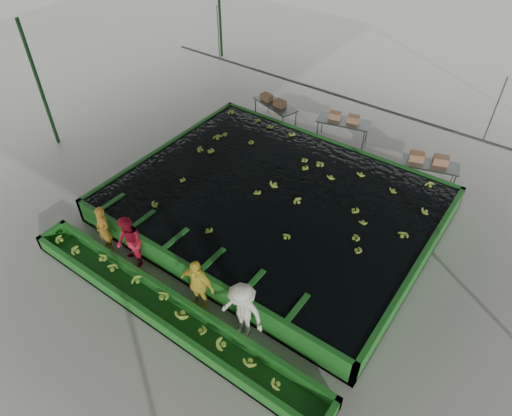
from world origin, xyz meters
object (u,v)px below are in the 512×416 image
Objects in this scene: sorting_trough at (166,311)px; flotation_tank at (274,204)px; worker_b at (130,243)px; packing_table_mid at (342,131)px; worker_d at (242,311)px; worker_a at (104,229)px; box_stack_right at (428,162)px; worker_c at (197,285)px; packing_table_right at (428,174)px; packing_table_left at (275,114)px; box_stack_left at (273,103)px; box_stack_mid at (344,120)px.

flotation_tank is at bearing 90.00° from sorting_trough.
packing_table_mid is at bearing 101.26° from worker_b.
worker_b is 0.98× the size of worker_d.
worker_a reaches higher than box_stack_right.
worker_c is 9.49m from box_stack_right.
box_stack_right reaches higher than flotation_tank.
worker_d is 1.39× the size of box_stack_right.
box_stack_right reaches higher than packing_table_right.
flotation_tank is at bearing -56.51° from packing_table_left.
packing_table_right is 0.47m from box_stack_right.
box_stack_left is at bearing 106.23° from worker_c.
packing_table_left is at bearing 105.59° from worker_c.
worker_b is 0.87× the size of packing_table_mid.
box_stack_mid is (-0.30, 10.55, 0.70)m from sorting_trough.
worker_a is 10.20m from box_stack_mid.
packing_table_mid is 0.48m from box_stack_mid.
packing_table_mid is 1.06× the size of packing_table_right.
box_stack_left reaches higher than sorting_trough.
worker_c is (0.46, 0.80, 0.64)m from sorting_trough.
packing_table_left is at bearing 92.79° from worker_a.
box_stack_right reaches higher than sorting_trough.
worker_d is at bearing -60.48° from packing_table_left.
box_stack_right is (3.71, -0.68, 0.42)m from packing_table_mid.
worker_b is 1.46× the size of box_stack_left.
packing_table_right is at bearing -11.85° from box_stack_mid.
box_stack_left is (-6.97, 0.32, 0.49)m from packing_table_right.
worker_d is 1.49× the size of box_stack_left.
packing_table_mid is at bearing -69.66° from box_stack_mid.
worker_a is 3.76m from worker_c.
flotation_tank reaches higher than packing_table_right.
worker_d reaches higher than packing_table_right.
worker_d is 10.70m from box_stack_left.
worker_c is at bearing -67.34° from box_stack_left.
packing_table_mid is at bearing 169.65° from box_stack_right.
sorting_trough is at bearing -90.00° from flotation_tank.
worker_b is 9.87m from packing_table_mid.
worker_b is at bearing -116.41° from flotation_tank.
flotation_tank is at bearing -126.11° from box_stack_right.
worker_c is 0.96× the size of worker_d.
sorting_trough is at bearing -126.38° from worker_c.
box_stack_mid reaches higher than packing_table_right.
flotation_tank is 6.03m from box_stack_left.
box_stack_left is at bearing -173.94° from packing_table_left.
worker_d is 9.95m from packing_table_mid.
box_stack_mid is at bearing 168.85° from box_stack_right.
sorting_trough is 8.01× the size of box_stack_left.
box_stack_left reaches higher than packing_table_left.
box_stack_right is at bearing 150.07° from packing_table_right.
worker_a is 0.77× the size of packing_table_left.
worker_d is at bearing -100.18° from packing_table_right.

